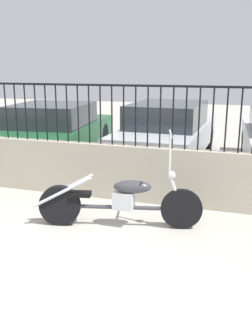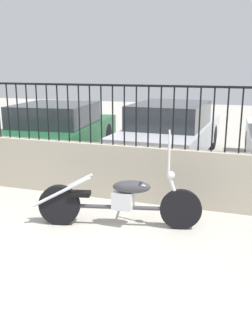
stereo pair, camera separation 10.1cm
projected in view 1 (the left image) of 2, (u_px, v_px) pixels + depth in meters
name	position (u px, v px, depth m)	size (l,w,h in m)	color
ground_plane	(39.00, 300.00, 3.57)	(40.00, 40.00, 0.00)	#ADA89E
low_wall	(129.00, 173.00, 6.15)	(9.10, 0.18, 0.92)	#B2A893
fence_railing	(130.00, 106.00, 5.86)	(9.10, 0.04, 0.97)	black
motorcycle_dark_grey	(113.00, 200.00, 5.13)	(2.30, 0.78, 1.34)	black
car_green	(55.00, 130.00, 9.18)	(2.29, 4.25, 1.30)	black
car_silver	(169.00, 131.00, 8.93)	(1.84, 4.64, 1.35)	black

